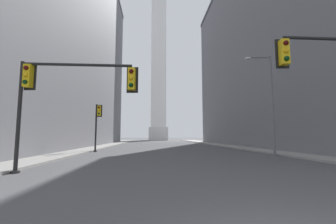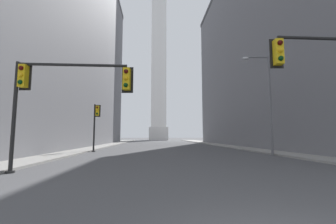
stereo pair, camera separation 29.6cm
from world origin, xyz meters
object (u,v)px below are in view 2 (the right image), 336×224
Objects in this scene: traffic_light_near_left at (58,87)px; traffic_light_mid_left at (96,120)px; street_lamp at (266,94)px; obelisk at (159,49)px.

traffic_light_mid_left is at bearing 96.78° from traffic_light_near_left.
street_lamp is (16.37, -5.65, 2.00)m from traffic_light_mid_left.
traffic_light_near_left is at bearing -150.68° from street_lamp.
street_lamp is at bearing 29.32° from traffic_light_near_left.
traffic_light_near_left is at bearing -94.79° from obelisk.
traffic_light_near_left reaches higher than traffic_light_mid_left.
obelisk is at bearing 85.21° from traffic_light_near_left.
street_lamp is at bearing -19.03° from traffic_light_mid_left.
obelisk reaches higher than traffic_light_near_left.
obelisk reaches higher than traffic_light_mid_left.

